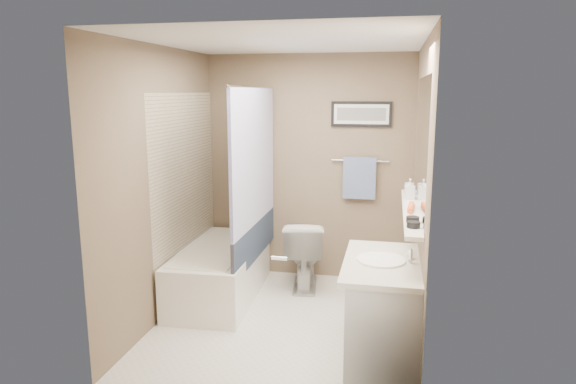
% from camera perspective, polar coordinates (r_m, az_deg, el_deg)
% --- Properties ---
extents(ground, '(2.50, 2.50, 0.00)m').
position_cam_1_polar(ground, '(4.69, -0.38, -14.29)').
color(ground, silver).
rests_on(ground, ground).
extents(ceiling, '(2.20, 2.50, 0.04)m').
position_cam_1_polar(ceiling, '(4.25, -0.42, 16.10)').
color(ceiling, white).
rests_on(ceiling, wall_back).
extents(wall_back, '(2.20, 0.04, 2.40)m').
position_cam_1_polar(wall_back, '(5.50, 2.26, 2.64)').
color(wall_back, brown).
rests_on(wall_back, ground).
extents(wall_front, '(2.20, 0.04, 2.40)m').
position_cam_1_polar(wall_front, '(3.15, -5.05, -3.87)').
color(wall_front, brown).
rests_on(wall_front, ground).
extents(wall_left, '(0.04, 2.50, 2.40)m').
position_cam_1_polar(wall_left, '(4.65, -13.53, 0.77)').
color(wall_left, brown).
rests_on(wall_left, ground).
extents(wall_right, '(0.04, 2.50, 2.40)m').
position_cam_1_polar(wall_right, '(4.23, 14.08, -0.29)').
color(wall_right, brown).
rests_on(wall_right, ground).
extents(tile_surround, '(0.02, 1.55, 2.00)m').
position_cam_1_polar(tile_surround, '(5.14, -11.21, -0.43)').
color(tile_surround, '#BBAB8D').
rests_on(tile_surround, wall_left).
extents(curtain_rod, '(0.02, 1.55, 0.02)m').
position_cam_1_polar(curtain_rod, '(4.81, -3.91, 11.56)').
color(curtain_rod, silver).
rests_on(curtain_rod, wall_left).
extents(curtain_upper, '(0.03, 1.45, 1.28)m').
position_cam_1_polar(curtain_upper, '(4.85, -3.81, 3.86)').
color(curtain_upper, white).
rests_on(curtain_upper, curtain_rod).
extents(curtain_lower, '(0.03, 1.45, 0.36)m').
position_cam_1_polar(curtain_lower, '(5.02, -3.69, -5.45)').
color(curtain_lower, '#273449').
rests_on(curtain_lower, curtain_rod).
extents(mirror, '(0.02, 1.60, 1.00)m').
position_cam_1_polar(mirror, '(4.02, 14.59, 5.17)').
color(mirror, silver).
rests_on(mirror, wall_right).
extents(shelf, '(0.12, 1.60, 0.03)m').
position_cam_1_polar(shelf, '(4.10, 13.47, -2.04)').
color(shelf, silver).
rests_on(shelf, wall_right).
extents(towel_bar, '(0.60, 0.02, 0.02)m').
position_cam_1_polar(towel_bar, '(5.41, 8.00, 3.47)').
color(towel_bar, silver).
rests_on(towel_bar, wall_back).
extents(towel, '(0.34, 0.05, 0.44)m').
position_cam_1_polar(towel, '(5.42, 7.94, 1.56)').
color(towel, '#8BA0CA').
rests_on(towel, towel_bar).
extents(art_frame, '(0.62, 0.02, 0.26)m').
position_cam_1_polar(art_frame, '(5.39, 8.15, 8.56)').
color(art_frame, black).
rests_on(art_frame, wall_back).
extents(art_mat, '(0.56, 0.00, 0.20)m').
position_cam_1_polar(art_mat, '(5.37, 8.14, 8.55)').
color(art_mat, white).
rests_on(art_mat, art_frame).
extents(art_image, '(0.50, 0.00, 0.13)m').
position_cam_1_polar(art_image, '(5.37, 8.14, 8.55)').
color(art_image, '#595959').
rests_on(art_image, art_mat).
extents(door, '(0.80, 0.02, 2.00)m').
position_cam_1_polar(door, '(3.09, 4.87, -8.04)').
color(door, silver).
rests_on(door, wall_front).
extents(door_handle, '(0.10, 0.02, 0.02)m').
position_cam_1_polar(door_handle, '(3.19, -0.96, -7.38)').
color(door_handle, silver).
rests_on(door_handle, door).
extents(bathtub, '(0.76, 1.53, 0.50)m').
position_cam_1_polar(bathtub, '(5.19, -7.52, -8.79)').
color(bathtub, white).
rests_on(bathtub, ground).
extents(tub_rim, '(0.56, 1.36, 0.02)m').
position_cam_1_polar(tub_rim, '(5.11, -7.59, -6.16)').
color(tub_rim, white).
rests_on(tub_rim, bathtub).
extents(toilet, '(0.49, 0.75, 0.72)m').
position_cam_1_polar(toilet, '(5.36, 1.84, -6.79)').
color(toilet, silver).
rests_on(toilet, ground).
extents(vanity, '(0.54, 0.92, 0.80)m').
position_cam_1_polar(vanity, '(3.86, 10.38, -13.76)').
color(vanity, silver).
rests_on(vanity, ground).
extents(countertop, '(0.54, 0.96, 0.04)m').
position_cam_1_polar(countertop, '(3.70, 10.45, -7.84)').
color(countertop, beige).
rests_on(countertop, vanity).
extents(sink_basin, '(0.34, 0.34, 0.01)m').
position_cam_1_polar(sink_basin, '(3.69, 10.31, -7.43)').
color(sink_basin, white).
rests_on(sink_basin, countertop).
extents(faucet_spout, '(0.02, 0.02, 0.10)m').
position_cam_1_polar(faucet_spout, '(3.68, 13.46, -6.92)').
color(faucet_spout, silver).
rests_on(faucet_spout, countertop).
extents(faucet_knob, '(0.05, 0.05, 0.05)m').
position_cam_1_polar(faucet_knob, '(3.78, 13.41, -6.75)').
color(faucet_knob, white).
rests_on(faucet_knob, countertop).
extents(candle_bowl_near, '(0.09, 0.09, 0.04)m').
position_cam_1_polar(candle_bowl_near, '(3.54, 13.76, -3.54)').
color(candle_bowl_near, black).
rests_on(candle_bowl_near, shelf).
extents(candle_bowl_far, '(0.09, 0.09, 0.04)m').
position_cam_1_polar(candle_bowl_far, '(3.68, 13.68, -2.98)').
color(candle_bowl_far, black).
rests_on(candle_bowl_far, shelf).
extents(hair_brush_front, '(0.07, 0.22, 0.04)m').
position_cam_1_polar(hair_brush_front, '(4.01, 13.53, -1.77)').
color(hair_brush_front, '#D3511D').
rests_on(hair_brush_front, shelf).
extents(hair_brush_back, '(0.06, 0.22, 0.04)m').
position_cam_1_polar(hair_brush_back, '(4.08, 13.50, -1.56)').
color(hair_brush_back, '#ED5B21').
rests_on(hair_brush_back, shelf).
extents(pink_comb, '(0.04, 0.16, 0.01)m').
position_cam_1_polar(pink_comb, '(4.27, 13.41, -1.24)').
color(pink_comb, '#FE9BCF').
rests_on(pink_comb, shelf).
extents(glass_jar, '(0.08, 0.08, 0.10)m').
position_cam_1_polar(glass_jar, '(4.67, 13.29, 0.37)').
color(glass_jar, silver).
rests_on(glass_jar, shelf).
extents(soap_bottle, '(0.09, 0.09, 0.17)m').
position_cam_1_polar(soap_bottle, '(4.46, 13.38, 0.35)').
color(soap_bottle, '#999999').
rests_on(soap_bottle, shelf).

